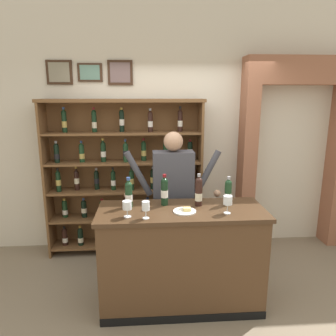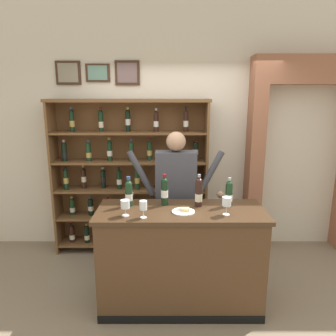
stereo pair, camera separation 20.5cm
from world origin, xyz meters
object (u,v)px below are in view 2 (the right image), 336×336
object	(u,v)px
wine_glass_spare	(226,202)
cheese_plate	(184,211)
tasting_bottle_chianti	(164,191)
tasting_bottle_riserva	(199,192)
tasting_counter	(180,258)
wine_glass_center	(143,206)
wine_glass_right	(125,205)
wine_shelf	(131,174)
tasting_bottle_bianco	(229,193)
shopkeeper	(176,189)
tasting_bottle_super_tuscan	(129,193)

from	to	relation	value
wine_glass_spare	cheese_plate	world-z (taller)	wine_glass_spare
tasting_bottle_chianti	tasting_bottle_riserva	world-z (taller)	tasting_bottle_riserva
tasting_counter	wine_glass_center	xyz separation A→B (m)	(-0.34, -0.20, 0.62)
tasting_counter	wine_glass_right	bearing A→B (deg)	-162.86
wine_shelf	tasting_bottle_bianco	xyz separation A→B (m)	(1.10, -1.10, 0.09)
wine_shelf	wine_glass_right	world-z (taller)	wine_shelf
tasting_bottle_bianco	cheese_plate	bearing A→B (deg)	-158.13
shopkeeper	cheese_plate	size ratio (longest dim) A/B	7.93
tasting_bottle_bianco	wine_glass_spare	world-z (taller)	tasting_bottle_bianco
tasting_bottle_super_tuscan	tasting_bottle_chianti	distance (m)	0.35
tasting_counter	cheese_plate	size ratio (longest dim) A/B	7.51
tasting_bottle_riserva	tasting_bottle_super_tuscan	bearing A→B (deg)	179.53
tasting_bottle_chianti	shopkeeper	bearing A→B (deg)	73.18
tasting_bottle_riserva	wine_glass_spare	size ratio (longest dim) A/B	1.91
wine_shelf	wine_glass_center	world-z (taller)	wine_shelf
shopkeeper	tasting_bottle_riserva	size ratio (longest dim) A/B	5.26
shopkeeper	wine_glass_right	distance (m)	0.84
cheese_plate	tasting_counter	bearing A→B (deg)	108.70
tasting_counter	tasting_bottle_bianco	size ratio (longest dim) A/B	5.63
wine_glass_center	tasting_bottle_super_tuscan	bearing A→B (deg)	118.16
tasting_bottle_chianti	tasting_counter	bearing A→B (deg)	-41.28
wine_glass_center	shopkeeper	bearing A→B (deg)	67.55
tasting_bottle_riserva	wine_glass_right	distance (m)	0.74
shopkeeper	wine_shelf	bearing A→B (deg)	130.85
wine_glass_center	wine_glass_right	world-z (taller)	wine_glass_center
shopkeeper	cheese_plate	world-z (taller)	shopkeeper
wine_glass_center	wine_glass_right	bearing A→B (deg)	164.35
tasting_bottle_super_tuscan	wine_glass_right	xyz separation A→B (m)	(-0.00, -0.26, -0.03)
shopkeeper	wine_glass_center	distance (m)	0.81
wine_shelf	tasting_bottle_riserva	size ratio (longest dim) A/B	6.33
tasting_bottle_chianti	wine_glass_center	bearing A→B (deg)	-118.48
tasting_bottle_chianti	wine_glass_spare	size ratio (longest dim) A/B	1.86
shopkeeper	wine_glass_center	bearing A→B (deg)	-112.45
wine_glass_center	cheese_plate	bearing A→B (deg)	20.07
tasting_counter	wine_glass_spare	distance (m)	0.76
tasting_counter	tasting_bottle_chianti	world-z (taller)	tasting_bottle_chianti
tasting_bottle_chianti	cheese_plate	xyz separation A→B (m)	(0.18, -0.21, -0.14)
tasting_counter	shopkeeper	size ratio (longest dim) A/B	0.95
wine_shelf	shopkeeper	bearing A→B (deg)	-49.15
tasting_counter	tasting_bottle_bianco	world-z (taller)	tasting_bottle_bianco
cheese_plate	wine_glass_center	bearing A→B (deg)	-159.93
tasting_counter	wine_glass_spare	size ratio (longest dim) A/B	9.53
wine_glass_center	cheese_plate	distance (m)	0.40
shopkeeper	tasting_bottle_super_tuscan	distance (m)	0.65
wine_shelf	shopkeeper	distance (m)	0.89
tasting_counter	tasting_bottle_riserva	xyz separation A→B (m)	(0.18, 0.10, 0.66)
shopkeeper	wine_glass_center	size ratio (longest dim) A/B	10.70
wine_glass_spare	tasting_counter	bearing A→B (deg)	162.13
tasting_bottle_chianti	wine_glass_spare	xyz separation A→B (m)	(0.57, -0.27, -0.03)
shopkeeper	tasting_bottle_bianco	size ratio (longest dim) A/B	5.94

